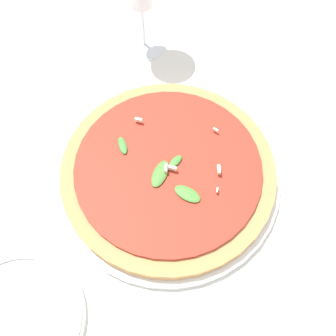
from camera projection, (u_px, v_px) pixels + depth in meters
ground_plane at (150, 188)px, 0.60m from camera, size 6.00×6.00×0.00m
pizza_arugula_main at (168, 172)px, 0.60m from camera, size 0.34×0.34×0.05m
side_plate_white at (16, 320)px, 0.51m from camera, size 0.18×0.18×0.02m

